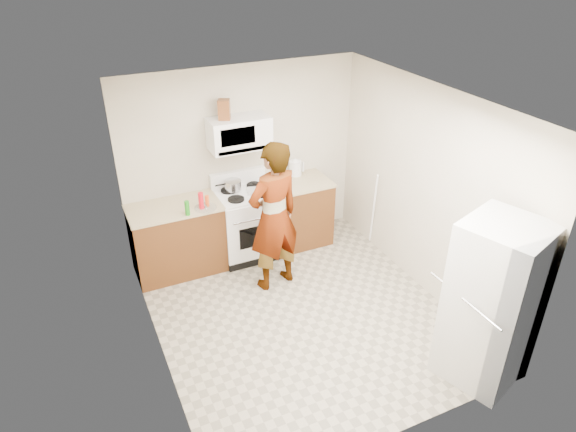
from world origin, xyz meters
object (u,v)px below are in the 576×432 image
gas_range (247,222)px  saucepan (233,185)px  person (274,217)px  kettle (295,168)px  microwave (239,133)px  fridge (492,304)px

gas_range → saucepan: (-0.13, 0.11, 0.53)m
person → saucepan: 0.92m
kettle → person: bearing=-111.8°
microwave → kettle: (0.83, 0.09, -0.66)m
gas_range → saucepan: gas_range is taller
microwave → gas_range: bearing=-90.0°
gas_range → fridge: 3.30m
gas_range → microwave: 1.22m
person → kettle: 1.26m
microwave → fridge: microwave is taller
microwave → kettle: microwave is taller
person → saucepan: bearing=-90.6°
kettle → saucepan: size_ratio=0.95×
microwave → person: 1.18m
fridge → saucepan: 3.44m
fridge → kettle: size_ratio=8.28×
kettle → saucepan: 0.96m
gas_range → saucepan: bearing=137.9°
microwave → person: microwave is taller
fridge → saucepan: size_ratio=7.90×
gas_range → person: person is taller
microwave → fridge: (1.32, -3.13, -0.85)m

